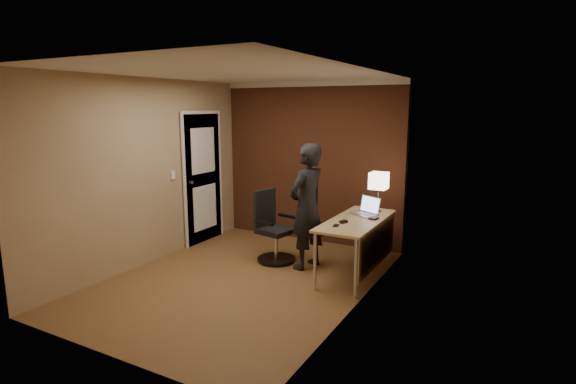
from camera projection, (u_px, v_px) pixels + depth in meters
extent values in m
plane|color=brown|center=(242.00, 279.00, 5.59)|extent=(4.00, 4.00, 0.00)
plane|color=white|center=(238.00, 73.00, 5.13)|extent=(4.00, 4.00, 0.00)
plane|color=tan|center=(312.00, 163.00, 7.09)|extent=(3.00, 0.00, 3.00)
plane|color=tan|center=(100.00, 216.00, 3.63)|extent=(3.00, 0.00, 3.00)
plane|color=tan|center=(148.00, 172.00, 6.06)|extent=(0.00, 4.00, 4.00)
plane|color=tan|center=(360.00, 192.00, 4.66)|extent=(0.00, 4.00, 4.00)
cube|color=brown|center=(311.00, 163.00, 7.06)|extent=(2.98, 0.06, 2.50)
cube|color=silver|center=(312.00, 84.00, 6.83)|extent=(3.00, 0.08, 0.08)
cube|color=silver|center=(92.00, 61.00, 3.44)|extent=(3.00, 0.08, 0.08)
cube|color=silver|center=(145.00, 80.00, 5.82)|extent=(0.08, 4.00, 0.08)
cube|color=silver|center=(360.00, 72.00, 4.45)|extent=(0.08, 4.00, 0.08)
cube|color=silver|center=(203.00, 179.00, 7.05)|extent=(0.05, 0.82, 2.02)
cube|color=silver|center=(203.00, 179.00, 7.04)|extent=(0.02, 0.92, 2.12)
cylinder|color=silver|center=(191.00, 182.00, 6.74)|extent=(0.05, 0.05, 0.05)
cube|color=silver|center=(173.00, 175.00, 6.46)|extent=(0.02, 0.08, 0.12)
cube|color=tan|center=(357.00, 220.00, 5.62)|extent=(0.60, 1.50, 0.03)
cube|color=tan|center=(378.00, 246.00, 5.54)|extent=(0.02, 1.38, 0.54)
cylinder|color=silver|center=(315.00, 261.00, 5.21)|extent=(0.04, 0.04, 0.70)
cylinder|color=silver|center=(356.00, 233.00, 6.40)|extent=(0.04, 0.04, 0.70)
cylinder|color=silver|center=(356.00, 269.00, 4.98)|extent=(0.04, 0.04, 0.70)
cylinder|color=silver|center=(390.00, 237.00, 6.17)|extent=(0.04, 0.04, 0.70)
cube|color=silver|center=(378.00, 211.00, 6.01)|extent=(0.11, 0.11, 0.01)
cylinder|color=silver|center=(378.00, 200.00, 5.98)|extent=(0.01, 0.01, 0.30)
cube|color=white|center=(379.00, 181.00, 5.93)|extent=(0.22, 0.22, 0.22)
cube|color=silver|center=(364.00, 214.00, 5.85)|extent=(0.40, 0.35, 0.01)
cube|color=silver|center=(370.00, 204.00, 5.90)|extent=(0.32, 0.20, 0.22)
cube|color=#B2CCF2|center=(370.00, 204.00, 5.89)|extent=(0.29, 0.17, 0.19)
cube|color=gray|center=(363.00, 214.00, 5.84)|extent=(0.31, 0.24, 0.00)
cube|color=black|center=(343.00, 222.00, 5.44)|extent=(0.09, 0.12, 0.03)
cube|color=black|center=(336.00, 225.00, 5.31)|extent=(0.08, 0.12, 0.01)
cube|color=black|center=(374.00, 218.00, 5.62)|extent=(0.11, 0.13, 0.02)
cylinder|color=black|center=(276.00, 259.00, 6.24)|extent=(0.53, 0.53, 0.03)
cylinder|color=silver|center=(276.00, 245.00, 6.21)|extent=(0.06, 0.06, 0.40)
cube|color=black|center=(276.00, 231.00, 6.17)|extent=(0.52, 0.52, 0.07)
cube|color=black|center=(265.00, 208.00, 6.25)|extent=(0.13, 0.40, 0.52)
cube|color=black|center=(288.00, 216.00, 6.32)|extent=(0.32, 0.11, 0.04)
cube|color=black|center=(264.00, 223.00, 5.96)|extent=(0.32, 0.11, 0.04)
imported|color=black|center=(307.00, 207.00, 5.88)|extent=(0.52, 0.68, 1.66)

